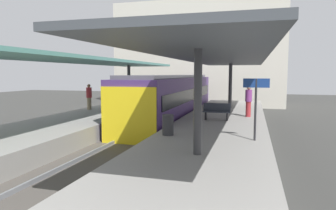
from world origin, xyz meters
name	(u,v)px	position (x,y,z in m)	size (l,w,h in m)	color
ground_plane	(139,143)	(0.00, 0.00, 0.00)	(80.00, 80.00, 0.00)	#383835
platform_left	(71,129)	(-3.80, 0.00, 0.50)	(4.40, 28.00, 1.00)	gray
platform_right	(217,137)	(3.80, 0.00, 0.50)	(4.40, 28.00, 1.00)	gray
track_ballast	(139,141)	(0.00, 0.00, 0.10)	(3.20, 28.00, 0.20)	#4C4742
rail_near_side	(125,137)	(-0.72, 0.00, 0.27)	(0.08, 28.00, 0.14)	slate
rail_far_side	(153,138)	(0.72, 0.00, 0.27)	(0.08, 28.00, 0.14)	slate
commuter_train	(173,98)	(0.00, 6.44, 1.73)	(2.78, 15.39, 3.10)	#472D6B
canopy_left	(83,61)	(-3.80, 1.40, 4.07)	(4.18, 21.00, 3.19)	#333335
canopy_right	(221,58)	(3.80, 1.40, 4.12)	(4.18, 21.00, 3.24)	#333335
platform_bench	(217,111)	(3.55, 1.98, 1.46)	(1.40, 0.41, 0.86)	black
platform_sign	(256,95)	(5.44, -2.50, 2.62)	(0.90, 0.08, 2.21)	#262628
litter_bin	(168,125)	(2.19, -2.43, 1.40)	(0.44, 0.44, 0.80)	#2D2D30
passenger_near_bench	(89,96)	(-5.18, 4.21, 1.88)	(0.36, 0.36, 1.70)	#998460
passenger_mid_platform	(248,101)	(5.11, 3.62, 1.89)	(0.36, 0.36, 1.72)	maroon
station_building_backdrop	(199,55)	(-0.57, 20.00, 5.50)	(18.00, 6.00, 11.00)	beige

